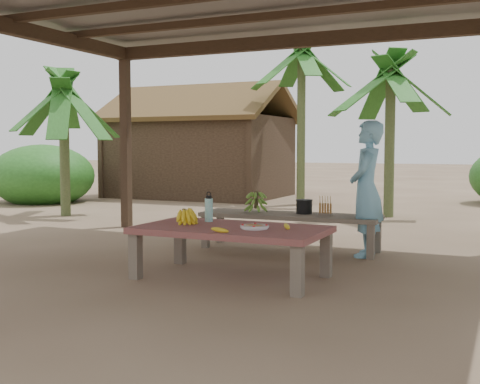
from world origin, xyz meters
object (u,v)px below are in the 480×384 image
at_px(water_flask, 209,209).
at_px(ripe_banana_bunch, 184,215).
at_px(plate, 255,227).
at_px(woman, 366,189).
at_px(work_table, 231,233).
at_px(bench, 290,218).
at_px(cooking_pot, 304,207).

bearing_deg(water_flask, ripe_banana_bunch, -120.79).
height_order(plate, woman, woman).
distance_m(work_table, ripe_banana_bunch, 0.55).
bearing_deg(bench, work_table, -91.48).
bearing_deg(ripe_banana_bunch, bench, 73.14).
xyz_separation_m(plate, water_flask, (-0.64, 0.31, 0.11)).
bearing_deg(woman, cooking_pot, -101.26).
distance_m(bench, plate, 1.78).
bearing_deg(woman, bench, -94.89).
distance_m(ripe_banana_bunch, plate, 0.80).
bearing_deg(plate, bench, 99.10).
distance_m(work_table, woman, 1.96).
relative_size(bench, plate, 8.18).
bearing_deg(water_flask, plate, -25.77).
xyz_separation_m(work_table, plate, (0.26, -0.04, 0.08)).
height_order(ripe_banana_bunch, cooking_pot, ripe_banana_bunch).
xyz_separation_m(water_flask, woman, (1.31, 1.42, 0.15)).
height_order(cooking_pot, woman, woman).
height_order(bench, ripe_banana_bunch, ripe_banana_bunch).
relative_size(ripe_banana_bunch, woman, 0.17).
distance_m(ripe_banana_bunch, cooking_pot, 1.90).
xyz_separation_m(bench, water_flask, (-0.36, -1.44, 0.23)).
distance_m(water_flask, cooking_pot, 1.62).
bearing_deg(cooking_pot, plate, -86.21).
bearing_deg(water_flask, bench, 75.84).
distance_m(cooking_pot, woman, 0.83).
height_order(work_table, woman, woman).
bearing_deg(cooking_pot, water_flask, -108.90).
bearing_deg(bench, water_flask, -106.34).
bearing_deg(work_table, woman, 61.71).
xyz_separation_m(bench, woman, (0.94, -0.02, 0.39)).
xyz_separation_m(plate, woman, (0.66, 1.73, 0.27)).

